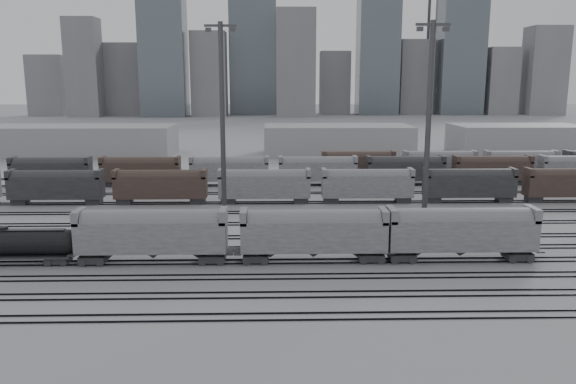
{
  "coord_description": "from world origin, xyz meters",
  "views": [
    {
      "loc": [
        -7.32,
        -58.8,
        19.72
      ],
      "look_at": [
        -5.39,
        21.04,
        4.0
      ],
      "focal_mm": 35.0,
      "sensor_mm": 36.0,
      "label": 1
    }
  ],
  "objects_px": {
    "hopper_car_a": "(152,231)",
    "light_mast_c": "(428,123)",
    "tank_car_b": "(5,244)",
    "hopper_car_c": "(461,229)",
    "hopper_car_b": "(314,231)"
  },
  "relations": [
    {
      "from": "hopper_car_b",
      "to": "light_mast_c",
      "type": "height_order",
      "value": "light_mast_c"
    },
    {
      "from": "hopper_car_a",
      "to": "hopper_car_b",
      "type": "xyz_separation_m",
      "value": [
        17.76,
        0.0,
        -0.06
      ]
    },
    {
      "from": "hopper_car_b",
      "to": "light_mast_c",
      "type": "xyz_separation_m",
      "value": [
        15.54,
        12.2,
        10.9
      ]
    },
    {
      "from": "tank_car_b",
      "to": "hopper_car_b",
      "type": "xyz_separation_m",
      "value": [
        33.82,
        0.0,
        1.22
      ]
    },
    {
      "from": "tank_car_b",
      "to": "hopper_car_c",
      "type": "height_order",
      "value": "hopper_car_c"
    },
    {
      "from": "hopper_car_a",
      "to": "tank_car_b",
      "type": "bearing_deg",
      "value": 180.0
    },
    {
      "from": "hopper_car_c",
      "to": "hopper_car_b",
      "type": "bearing_deg",
      "value": 180.0
    },
    {
      "from": "hopper_car_a",
      "to": "light_mast_c",
      "type": "distance_m",
      "value": 37.09
    },
    {
      "from": "hopper_car_a",
      "to": "light_mast_c",
      "type": "bearing_deg",
      "value": 20.12
    },
    {
      "from": "tank_car_b",
      "to": "hopper_car_b",
      "type": "distance_m",
      "value": 33.84
    },
    {
      "from": "tank_car_b",
      "to": "hopper_car_a",
      "type": "bearing_deg",
      "value": 0.0
    },
    {
      "from": "hopper_car_a",
      "to": "hopper_car_b",
      "type": "bearing_deg",
      "value": 0.0
    },
    {
      "from": "hopper_car_b",
      "to": "hopper_car_c",
      "type": "height_order",
      "value": "hopper_car_c"
    },
    {
      "from": "tank_car_b",
      "to": "hopper_car_a",
      "type": "relative_size",
      "value": 1.0
    },
    {
      "from": "hopper_car_a",
      "to": "light_mast_c",
      "type": "xyz_separation_m",
      "value": [
        33.31,
        12.2,
        10.84
      ]
    }
  ]
}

